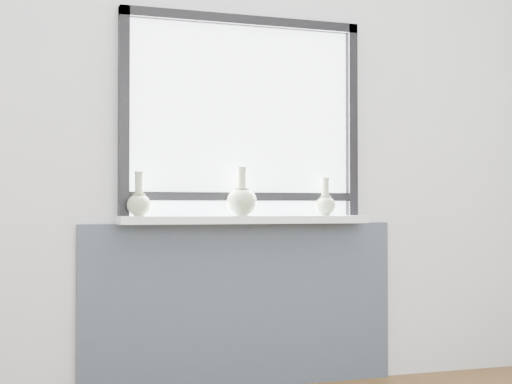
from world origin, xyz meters
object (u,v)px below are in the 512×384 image
object	(u,v)px
vase_a	(139,202)
vase_c	(325,203)
vase_b	(242,200)
windowsill	(246,220)

from	to	relation	value
vase_a	vase_c	distance (m)	1.01
vase_b	vase_c	distance (m)	0.47
vase_a	vase_b	distance (m)	0.53
vase_a	vase_c	size ratio (longest dim) A/B	1.08
vase_a	vase_c	xyz separation A→B (m)	(1.01, 0.02, -0.00)
vase_c	vase_b	bearing A→B (deg)	-178.54
vase_b	windowsill	bearing A→B (deg)	25.21
vase_a	vase_c	world-z (taller)	vase_a
windowsill	vase_a	size ratio (longest dim) A/B	5.99
vase_a	vase_b	size ratio (longest dim) A/B	0.87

